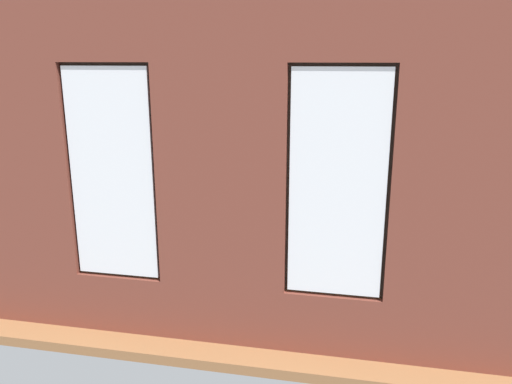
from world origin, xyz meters
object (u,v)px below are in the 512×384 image
object	(u,v)px
cup_ceramic	(281,219)
couch_by_window	(180,275)
potted_plant_corner_near_left	(433,183)
remote_black	(237,219)
couch_left	(438,246)
candle_jar	(256,223)
potted_plant_between_couches	(302,272)
table_plant_small	(214,215)
media_console	(106,215)
potted_plant_foreground_right	(155,164)
papasan_chair	(274,193)
remote_silver	(249,223)
coffee_table	(249,226)
potted_plant_by_left_couch	(397,214)
tv_flatscreen	(103,172)

from	to	relation	value
cup_ceramic	couch_by_window	bearing A→B (deg)	63.72
potted_plant_corner_near_left	couch_by_window	bearing A→B (deg)	47.73
remote_black	cup_ceramic	bearing A→B (deg)	117.40
couch_by_window	cup_ceramic	bearing A→B (deg)	-116.28
couch_left	cup_ceramic	xyz separation A→B (m)	(2.05, -0.29, 0.14)
cup_ceramic	candle_jar	bearing A→B (deg)	42.92
potted_plant_between_couches	potted_plant_corner_near_left	size ratio (longest dim) A/B	0.58
couch_left	potted_plant_corner_near_left	world-z (taller)	potted_plant_corner_near_left
table_plant_small	media_console	xyz separation A→B (m)	(1.90, -0.53, -0.28)
potted_plant_foreground_right	papasan_chair	bearing A→B (deg)	177.06
potted_plant_foreground_right	remote_silver	bearing A→B (deg)	140.17
papasan_chair	potted_plant_corner_near_left	size ratio (longest dim) A/B	0.89
coffee_table	candle_jar	size ratio (longest dim) A/B	12.63
media_console	potted_plant_corner_near_left	world-z (taller)	potted_plant_corner_near_left
couch_left	coffee_table	world-z (taller)	couch_left
potted_plant_foreground_right	candle_jar	bearing A→B (deg)	139.62
remote_black	potted_plant_corner_near_left	xyz separation A→B (m)	(-2.83, -1.68, 0.25)
couch_by_window	potted_plant_between_couches	world-z (taller)	couch_by_window
potted_plant_by_left_couch	potted_plant_corner_near_left	world-z (taller)	potted_plant_corner_near_left
cup_ceramic	potted_plant_by_left_couch	xyz separation A→B (m)	(-1.65, -1.07, -0.15)
cup_ceramic	remote_black	world-z (taller)	cup_ceramic
couch_left	potted_plant_by_left_couch	size ratio (longest dim) A/B	3.73
potted_plant_foreground_right	couch_by_window	bearing A→B (deg)	116.24
tv_flatscreen	papasan_chair	distance (m)	2.80
couch_by_window	potted_plant_by_left_couch	xyz separation A→B (m)	(-2.52, -2.82, -0.01)
potted_plant_by_left_couch	potted_plant_corner_near_left	distance (m)	0.88
couch_by_window	remote_black	bearing A→B (deg)	-98.12
potted_plant_foreground_right	potted_plant_between_couches	distance (m)	4.45
remote_silver	potted_plant_between_couches	world-z (taller)	potted_plant_between_couches
potted_plant_foreground_right	coffee_table	bearing A→B (deg)	140.17
candle_jar	potted_plant_foreground_right	xyz separation A→B (m)	(2.20, -1.87, 0.33)
remote_silver	potted_plant_by_left_couch	size ratio (longest dim) A/B	0.34
cup_ceramic	potted_plant_foreground_right	xyz separation A→B (m)	(2.51, -1.58, 0.34)
remote_black	tv_flatscreen	xyz separation A→B (m)	(2.17, -0.28, 0.53)
table_plant_small	potted_plant_by_left_couch	xyz separation A→B (m)	(-2.54, -1.36, -0.24)
papasan_chair	potted_plant_between_couches	world-z (taller)	potted_plant_between_couches
candle_jar	media_console	xyz separation A→B (m)	(2.49, -0.53, -0.21)
table_plant_small	potted_plant_by_left_couch	distance (m)	2.90
coffee_table	media_console	distance (m)	2.40
potted_plant_corner_near_left	remote_silver	bearing A→B (deg)	34.12
couch_left	table_plant_small	distance (m)	2.95
couch_by_window	potted_plant_by_left_couch	world-z (taller)	couch_by_window
coffee_table	potted_plant_by_left_couch	bearing A→B (deg)	-149.46
tv_flatscreen	papasan_chair	xyz separation A→B (m)	(-2.45, -1.23, -0.53)
cup_ceramic	candle_jar	xyz separation A→B (m)	(0.31, 0.29, 0.02)
potted_plant_between_couches	media_console	bearing A→B (deg)	-30.67
coffee_table	potted_plant_corner_near_left	size ratio (longest dim) A/B	1.30
cup_ceramic	potted_plant_by_left_couch	bearing A→B (deg)	-147.03
coffee_table	remote_black	bearing A→B (deg)	-29.78
remote_black	media_console	xyz separation A→B (m)	(2.17, -0.28, -0.16)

